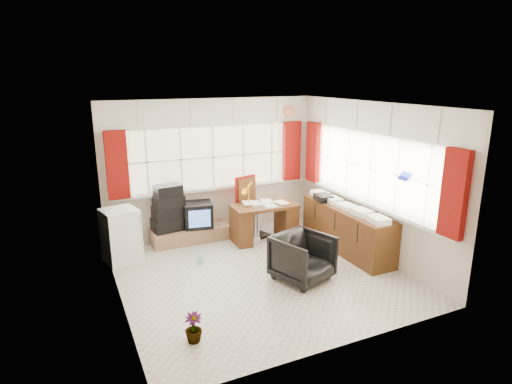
# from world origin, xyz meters

# --- Properties ---
(ground) EXTENTS (4.00, 4.00, 0.00)m
(ground) POSITION_xyz_m (0.00, 0.00, 0.00)
(ground) COLOR beige
(ground) RESTS_ON ground
(room_walls) EXTENTS (4.00, 4.00, 4.00)m
(room_walls) POSITION_xyz_m (0.00, 0.00, 1.50)
(room_walls) COLOR beige
(room_walls) RESTS_ON ground
(window_back) EXTENTS (3.70, 0.12, 3.60)m
(window_back) POSITION_xyz_m (0.00, 1.94, 0.95)
(window_back) COLOR #FFF2C9
(window_back) RESTS_ON room_walls
(window_right) EXTENTS (0.12, 3.70, 3.60)m
(window_right) POSITION_xyz_m (1.94, 0.00, 0.95)
(window_right) COLOR #FFF2C9
(window_right) RESTS_ON room_walls
(curtains) EXTENTS (3.83, 3.83, 1.15)m
(curtains) POSITION_xyz_m (0.92, 0.93, 1.46)
(curtains) COLOR maroon
(curtains) RESTS_ON room_walls
(overhead_cabinets) EXTENTS (3.98, 3.98, 0.48)m
(overhead_cabinets) POSITION_xyz_m (0.98, 0.98, 2.25)
(overhead_cabinets) COLOR silver
(overhead_cabinets) RESTS_ON room_walls
(desk) EXTENTS (1.17, 0.60, 0.70)m
(desk) POSITION_xyz_m (0.67, 1.20, 0.37)
(desk) COLOR #543513
(desk) RESTS_ON ground
(desk_lamp) EXTENTS (0.17, 0.16, 0.39)m
(desk_lamp) POSITION_xyz_m (0.44, 1.37, 0.94)
(desk_lamp) COLOR #ECA709
(desk_lamp) RESTS_ON desk
(task_chair) EXTENTS (0.58, 0.60, 1.11)m
(task_chair) POSITION_xyz_m (0.53, 1.56, 0.59)
(task_chair) COLOR black
(task_chair) RESTS_ON ground
(office_chair) EXTENTS (0.94, 0.95, 0.68)m
(office_chair) POSITION_xyz_m (0.49, -0.44, 0.34)
(office_chair) COLOR black
(office_chair) RESTS_ON ground
(radiator) EXTENTS (0.40, 0.17, 0.59)m
(radiator) POSITION_xyz_m (0.36, 1.22, 0.24)
(radiator) COLOR white
(radiator) RESTS_ON ground
(credenza) EXTENTS (0.50, 2.00, 0.85)m
(credenza) POSITION_xyz_m (1.73, 0.20, 0.40)
(credenza) COLOR #543513
(credenza) RESTS_ON ground
(file_tray) EXTENTS (0.29, 0.35, 0.11)m
(file_tray) POSITION_xyz_m (1.60, 0.74, 0.80)
(file_tray) COLOR black
(file_tray) RESTS_ON credenza
(tv_bench) EXTENTS (1.40, 0.50, 0.25)m
(tv_bench) POSITION_xyz_m (-0.55, 1.72, 0.12)
(tv_bench) COLOR #A17450
(tv_bench) RESTS_ON ground
(crt_tv) EXTENTS (0.56, 0.54, 0.45)m
(crt_tv) POSITION_xyz_m (-0.41, 1.71, 0.47)
(crt_tv) COLOR black
(crt_tv) RESTS_ON tv_bench
(hifi_stack) EXTENTS (0.64, 0.45, 0.81)m
(hifi_stack) POSITION_xyz_m (-0.91, 1.78, 0.62)
(hifi_stack) COLOR black
(hifi_stack) RESTS_ON tv_bench
(mini_fridge) EXTENTS (0.61, 0.61, 0.87)m
(mini_fridge) POSITION_xyz_m (-1.80, 1.33, 0.43)
(mini_fridge) COLOR white
(mini_fridge) RESTS_ON ground
(spray_bottle_a) EXTENTS (0.15, 0.15, 0.30)m
(spray_bottle_a) POSITION_xyz_m (-0.05, 1.62, 0.15)
(spray_bottle_a) COLOR silver
(spray_bottle_a) RESTS_ON ground
(spray_bottle_b) EXTENTS (0.09, 0.10, 0.18)m
(spray_bottle_b) POSITION_xyz_m (-0.71, 0.71, 0.09)
(spray_bottle_b) COLOR #90D7D3
(spray_bottle_b) RESTS_ON ground
(flower_vase) EXTENTS (0.25, 0.25, 0.35)m
(flower_vase) POSITION_xyz_m (-1.39, -1.23, 0.17)
(flower_vase) COLOR black
(flower_vase) RESTS_ON ground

